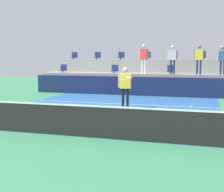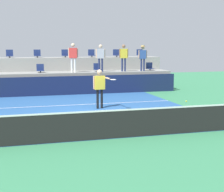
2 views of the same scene
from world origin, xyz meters
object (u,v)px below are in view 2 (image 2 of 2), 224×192
(stadium_chair_upper_left, at_px, (10,54))
(stadium_chair_upper_far_right, at_px, (140,54))
(tennis_player, at_px, (100,85))
(stadium_chair_upper_mid_right, at_px, (92,54))
(stadium_chair_upper_mid_left, at_px, (37,54))
(stadium_chair_upper_right, at_px, (116,54))
(stadium_chair_upper_center, at_px, (65,54))
(stadium_chair_lower_left, at_px, (40,69))
(stadium_chair_lower_right, at_px, (97,68))
(stadium_chair_lower_far_right, at_px, (150,67))
(spectator_leaning_on_rail, at_px, (73,55))
(spectator_with_hat, at_px, (143,55))
(spectator_in_white, at_px, (124,55))
(tennis_ball, at_px, (186,101))
(spectator_in_grey, at_px, (101,55))

(stadium_chair_upper_left, xyz_separation_m, stadium_chair_upper_far_right, (8.87, 0.00, 0.00))
(tennis_player, bearing_deg, stadium_chair_upper_mid_right, 80.55)
(stadium_chair_upper_mid_left, relative_size, stadium_chair_upper_right, 1.00)
(stadium_chair_upper_left, xyz_separation_m, stadium_chair_upper_center, (3.55, 0.00, 0.00))
(stadium_chair_lower_left, relative_size, stadium_chair_upper_far_right, 1.00)
(stadium_chair_lower_right, xyz_separation_m, stadium_chair_upper_mid_right, (0.03, 1.80, 0.85))
(stadium_chair_lower_far_right, bearing_deg, spectator_leaning_on_rail, -175.74)
(stadium_chair_upper_mid_right, distance_m, spectator_with_hat, 3.62)
(stadium_chair_upper_mid_left, height_order, spectator_in_white, spectator_in_white)
(stadium_chair_lower_left, height_order, stadium_chair_upper_left, stadium_chair_upper_left)
(stadium_chair_lower_right, bearing_deg, tennis_ball, -79.38)
(spectator_leaning_on_rail, distance_m, tennis_ball, 9.17)
(stadium_chair_upper_mid_right, distance_m, tennis_ball, 10.85)
(stadium_chair_upper_mid_left, height_order, stadium_chair_upper_right, same)
(spectator_in_grey, height_order, spectator_in_white, spectator_in_white)
(stadium_chair_upper_mid_left, height_order, spectator_in_grey, spectator_in_grey)
(stadium_chair_upper_center, height_order, spectator_in_grey, spectator_in_grey)
(stadium_chair_upper_mid_left, bearing_deg, stadium_chair_upper_far_right, 0.00)
(stadium_chair_upper_mid_left, xyz_separation_m, spectator_in_white, (5.23, -2.18, -0.04))
(stadium_chair_lower_right, height_order, spectator_with_hat, spectator_with_hat)
(stadium_chair_lower_far_right, xyz_separation_m, spectator_in_white, (-1.93, -0.38, 0.81))
(spectator_with_hat, bearing_deg, tennis_ball, -98.58)
(stadium_chair_lower_far_right, bearing_deg, stadium_chair_lower_left, 180.00)
(tennis_player, bearing_deg, spectator_in_white, 62.91)
(stadium_chair_upper_mid_right, height_order, stadium_chair_upper_right, same)
(stadium_chair_lower_far_right, bearing_deg, stadium_chair_upper_center, 161.39)
(stadium_chair_upper_far_right, distance_m, tennis_player, 9.31)
(tennis_player, relative_size, spectator_in_grey, 1.06)
(stadium_chair_upper_mid_right, bearing_deg, stadium_chair_upper_center, 180.00)
(stadium_chair_lower_right, distance_m, stadium_chair_lower_far_right, 3.56)
(stadium_chair_lower_left, relative_size, stadium_chair_lower_far_right, 1.00)
(tennis_player, distance_m, spectator_leaning_on_rail, 5.84)
(stadium_chair_lower_far_right, height_order, spectator_in_grey, spectator_in_grey)
(stadium_chair_lower_left, bearing_deg, stadium_chair_upper_right, 18.65)
(stadium_chair_lower_far_right, distance_m, stadium_chair_upper_mid_right, 4.06)
(stadium_chair_upper_far_right, relative_size, spectator_with_hat, 0.32)
(stadium_chair_upper_far_right, xyz_separation_m, tennis_player, (-4.82, -7.88, -1.20))
(spectator_with_hat, bearing_deg, stadium_chair_lower_right, 172.51)
(stadium_chair_lower_far_right, distance_m, spectator_in_grey, 3.55)
(spectator_with_hat, bearing_deg, stadium_chair_lower_far_right, 30.78)
(stadium_chair_upper_right, height_order, tennis_player, stadium_chair_upper_right)
(stadium_chair_lower_far_right, distance_m, stadium_chair_upper_right, 2.67)
(stadium_chair_upper_center, distance_m, stadium_chair_upper_right, 3.57)
(stadium_chair_lower_left, bearing_deg, stadium_chair_lower_far_right, 0.00)
(stadium_chair_upper_right, xyz_separation_m, spectator_in_white, (-0.16, -2.18, -0.04))
(stadium_chair_upper_mid_left, relative_size, tennis_ball, 7.65)
(stadium_chair_upper_left, bearing_deg, stadium_chair_upper_mid_left, 0.00)
(stadium_chair_lower_right, height_order, stadium_chair_upper_center, stadium_chair_upper_center)
(stadium_chair_upper_left, height_order, stadium_chair_upper_right, same)
(stadium_chair_upper_left, xyz_separation_m, stadium_chair_upper_mid_right, (5.36, 0.00, 0.00))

